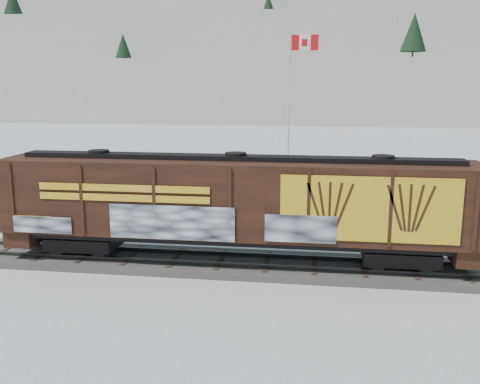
% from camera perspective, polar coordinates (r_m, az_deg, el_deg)
% --- Properties ---
extents(ground, '(500.00, 500.00, 0.00)m').
position_cam_1_polar(ground, '(23.31, -2.04, -7.90)').
color(ground, white).
rests_on(ground, ground).
extents(rail_track, '(50.00, 3.40, 0.43)m').
position_cam_1_polar(rail_track, '(23.26, -2.04, -7.56)').
color(rail_track, '#59544C').
rests_on(rail_track, ground).
extents(parking_strip, '(40.00, 8.00, 0.03)m').
position_cam_1_polar(parking_strip, '(30.39, 0.47, -3.19)').
color(parking_strip, white).
rests_on(parking_strip, ground).
extents(hillside, '(360.00, 110.00, 93.00)m').
position_cam_1_polar(hillside, '(161.58, 7.00, 13.90)').
color(hillside, white).
rests_on(hillside, ground).
extents(hopper_railcar, '(19.75, 3.06, 4.41)m').
position_cam_1_polar(hopper_railcar, '(22.39, -0.45, -0.98)').
color(hopper_railcar, black).
rests_on(hopper_railcar, rail_track).
extents(flagpole, '(2.30, 0.90, 11.02)m').
position_cam_1_polar(flagpole, '(36.52, 5.35, 5.69)').
color(flagpole, silver).
rests_on(flagpole, ground).
extents(car_silver, '(5.44, 3.80, 1.72)m').
position_cam_1_polar(car_silver, '(30.20, -2.36, -1.58)').
color(car_silver, '#9EA1A5').
rests_on(car_silver, parking_strip).
extents(car_white, '(4.30, 1.56, 1.41)m').
position_cam_1_polar(car_white, '(28.93, 5.63, -2.54)').
color(car_white, white).
rests_on(car_white, parking_strip).
extents(car_dark, '(5.32, 2.16, 1.54)m').
position_cam_1_polar(car_dark, '(29.05, 8.51, -2.41)').
color(car_dark, black).
rests_on(car_dark, parking_strip).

